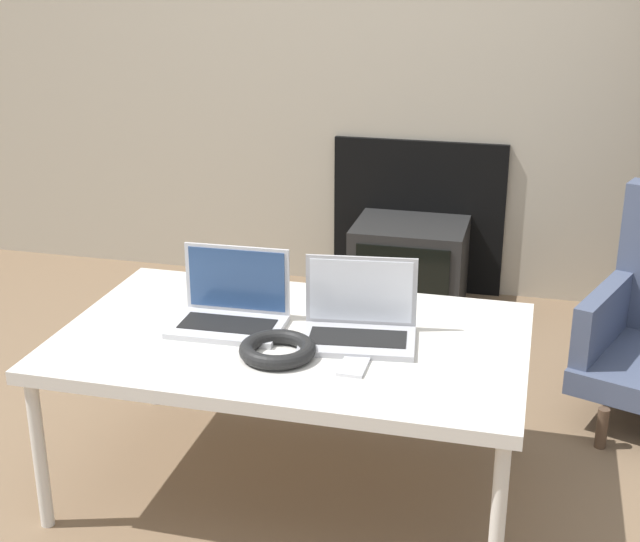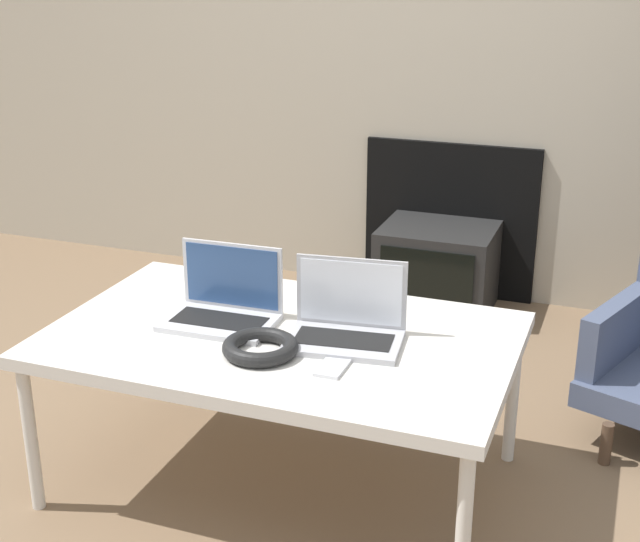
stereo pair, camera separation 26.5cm
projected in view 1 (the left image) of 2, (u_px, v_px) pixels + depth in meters
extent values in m
cube|color=black|center=(418.00, 216.00, 3.91)|extent=(0.75, 0.03, 0.67)
cube|color=silver|center=(293.00, 341.00, 2.41)|extent=(1.25, 0.78, 0.04)
cylinder|color=silver|center=(39.00, 454.00, 2.31)|extent=(0.04, 0.04, 0.43)
cylinder|color=silver|center=(498.00, 522.00, 2.04)|extent=(0.04, 0.04, 0.43)
cylinder|color=silver|center=(152.00, 344.00, 2.94)|extent=(0.04, 0.04, 0.43)
cylinder|color=silver|center=(513.00, 385.00, 2.67)|extent=(0.04, 0.04, 0.43)
cube|color=silver|center=(228.00, 327.00, 2.43)|extent=(0.31, 0.21, 0.02)
cube|color=black|center=(228.00, 324.00, 2.43)|extent=(0.26, 0.12, 0.00)
cube|color=silver|center=(237.00, 279.00, 2.49)|extent=(0.30, 0.02, 0.19)
cube|color=#2D4C7F|center=(237.00, 279.00, 2.48)|extent=(0.28, 0.01, 0.17)
cube|color=#B2B2B7|center=(358.00, 341.00, 2.35)|extent=(0.32, 0.24, 0.02)
cube|color=black|center=(358.00, 337.00, 2.35)|extent=(0.27, 0.14, 0.00)
cube|color=#B2B2B7|center=(361.00, 290.00, 2.40)|extent=(0.30, 0.05, 0.19)
cube|color=white|center=(361.00, 291.00, 2.40)|extent=(0.28, 0.04, 0.17)
torus|color=black|center=(278.00, 350.00, 2.27)|extent=(0.20, 0.20, 0.04)
cube|color=silver|center=(355.00, 364.00, 2.23)|extent=(0.07, 0.14, 0.01)
cube|color=black|center=(409.00, 264.00, 3.78)|extent=(0.47, 0.39, 0.36)
cube|color=black|center=(402.00, 280.00, 3.61)|extent=(0.38, 0.01, 0.28)
cube|color=#47516B|center=(605.00, 315.00, 2.93)|extent=(0.23, 0.48, 0.20)
cylinder|color=#4C3828|center=(602.00, 428.00, 2.73)|extent=(0.04, 0.04, 0.13)
cylinder|color=#4C3828|center=(597.00, 365.00, 3.14)|extent=(0.04, 0.04, 0.13)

